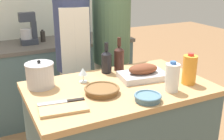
# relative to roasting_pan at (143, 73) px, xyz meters

# --- Properties ---
(back_counter) EXTENTS (1.74, 0.60, 0.91)m
(back_counter) POSITION_rel_roasting_pan_xyz_m (-0.22, 1.49, -0.51)
(back_counter) COLOR #4C666B
(back_counter) RESTS_ON ground_plane
(back_wall) EXTENTS (2.24, 0.10, 2.55)m
(back_wall) POSITION_rel_roasting_pan_xyz_m (-0.22, 1.84, 0.31)
(back_wall) COLOR silver
(back_wall) RESTS_ON ground_plane
(roasting_pan) EXTENTS (0.37, 0.26, 0.11)m
(roasting_pan) POSITION_rel_roasting_pan_xyz_m (0.00, 0.00, 0.00)
(roasting_pan) COLOR #BCBCC1
(roasting_pan) RESTS_ON kitchen_island
(wicker_basket) EXTENTS (0.23, 0.23, 0.04)m
(wicker_basket) POSITION_rel_roasting_pan_xyz_m (-0.38, -0.11, -0.02)
(wicker_basket) COLOR brown
(wicker_basket) RESTS_ON kitchen_island
(cutting_board) EXTENTS (0.30, 0.22, 0.02)m
(cutting_board) POSITION_rel_roasting_pan_xyz_m (-0.67, -0.20, -0.04)
(cutting_board) COLOR tan
(cutting_board) RESTS_ON kitchen_island
(stock_pot) EXTENTS (0.19, 0.19, 0.19)m
(stock_pot) POSITION_rel_roasting_pan_xyz_m (-0.71, 0.18, 0.04)
(stock_pot) COLOR #B7B7BC
(stock_pot) RESTS_ON kitchen_island
(mixing_bowl) EXTENTS (0.17, 0.17, 0.04)m
(mixing_bowl) POSITION_rel_roasting_pan_xyz_m (-0.17, -0.33, -0.02)
(mixing_bowl) COLOR slate
(mixing_bowl) RESTS_ON kitchen_island
(juice_jug) EXTENTS (0.10, 0.10, 0.22)m
(juice_jug) POSITION_rel_roasting_pan_xyz_m (0.24, -0.22, 0.06)
(juice_jug) COLOR orange
(juice_jug) RESTS_ON kitchen_island
(milk_jug) EXTENTS (0.09, 0.09, 0.21)m
(milk_jug) POSITION_rel_roasting_pan_xyz_m (0.05, -0.27, 0.05)
(milk_jug) COLOR white
(milk_jug) RESTS_ON kitchen_island
(wine_bottle_green) EXTENTS (0.08, 0.08, 0.27)m
(wine_bottle_green) POSITION_rel_roasting_pan_xyz_m (-0.07, 0.25, 0.06)
(wine_bottle_green) COLOR #381E19
(wine_bottle_green) RESTS_ON kitchen_island
(wine_bottle_dark) EXTENTS (0.08, 0.08, 0.24)m
(wine_bottle_dark) POSITION_rel_roasting_pan_xyz_m (-0.18, 0.24, 0.05)
(wine_bottle_dark) COLOR black
(wine_bottle_dark) RESTS_ON kitchen_island
(wine_glass_left) EXTENTS (0.06, 0.06, 0.11)m
(wine_glass_left) POSITION_rel_roasting_pan_xyz_m (-0.42, 0.14, 0.03)
(wine_glass_left) COLOR silver
(wine_glass_left) RESTS_ON kitchen_island
(knife_chef) EXTENTS (0.28, 0.07, 0.01)m
(knife_chef) POSITION_rel_roasting_pan_xyz_m (-0.66, -0.16, -0.02)
(knife_chef) COLOR #B7B7BC
(knife_chef) RESTS_ON cutting_board
(stand_mixer) EXTENTS (0.18, 0.14, 0.35)m
(stand_mixer) POSITION_rel_roasting_pan_xyz_m (-0.54, 1.49, 0.09)
(stand_mixer) COLOR #333842
(stand_mixer) RESTS_ON back_counter
(condiment_bottle_tall) EXTENTS (0.05, 0.05, 0.14)m
(condiment_bottle_tall) POSITION_rel_roasting_pan_xyz_m (-0.38, 1.54, 0.01)
(condiment_bottle_tall) COLOR #332D28
(condiment_bottle_tall) RESTS_ON back_counter
(condiment_bottle_short) EXTENTS (0.06, 0.06, 0.17)m
(condiment_bottle_short) POSITION_rel_roasting_pan_xyz_m (0.45, 1.35, 0.02)
(condiment_bottle_short) COLOR maroon
(condiment_bottle_short) RESTS_ON back_counter
(condiment_bottle_extra) EXTENTS (0.06, 0.06, 0.15)m
(condiment_bottle_extra) POSITION_rel_roasting_pan_xyz_m (-0.10, 1.65, 0.01)
(condiment_bottle_extra) COLOR #332D28
(condiment_bottle_extra) RESTS_ON back_counter
(person_cook_aproned) EXTENTS (0.32, 0.34, 1.70)m
(person_cook_aproned) POSITION_rel_roasting_pan_xyz_m (-0.29, 0.73, -0.02)
(person_cook_aproned) COLOR beige
(person_cook_aproned) RESTS_ON ground_plane
(person_cook_guest) EXTENTS (0.37, 0.37, 1.72)m
(person_cook_guest) POSITION_rel_roasting_pan_xyz_m (0.12, 0.77, -0.01)
(person_cook_guest) COLOR beige
(person_cook_guest) RESTS_ON ground_plane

